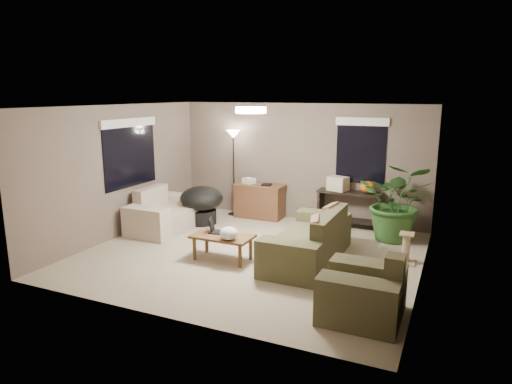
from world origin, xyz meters
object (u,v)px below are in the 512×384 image
at_px(coffee_table, 222,239).
at_px(houseplant, 397,210).
at_px(armchair, 364,294).
at_px(console_table, 349,206).
at_px(desk, 259,201).
at_px(papasan_chair, 202,202).
at_px(loveseat, 164,215).
at_px(cat_scratching_post, 406,250).
at_px(main_sofa, 310,243).
at_px(floor_lamp, 233,144).

relative_size(coffee_table, houseplant, 0.67).
distance_m(armchair, console_table, 3.89).
bearing_deg(desk, papasan_chair, -134.22).
xyz_separation_m(loveseat, console_table, (3.36, 1.70, 0.14)).
xyz_separation_m(houseplant, cat_scratching_post, (0.30, -1.13, -0.36)).
bearing_deg(coffee_table, main_sofa, 22.65).
height_order(coffee_table, floor_lamp, floor_lamp).
bearing_deg(desk, main_sofa, -48.54).
distance_m(coffee_table, console_table, 3.09).
bearing_deg(armchair, floor_lamp, 134.81).
bearing_deg(papasan_chair, floor_lamp, 73.94).
xyz_separation_m(papasan_chair, cat_scratching_post, (4.19, -0.60, -0.25)).
bearing_deg(coffee_table, desk, 100.78).
bearing_deg(desk, coffee_table, -79.22).
xyz_separation_m(loveseat, desk, (1.38, 1.62, 0.08)).
bearing_deg(loveseat, console_table, 26.82).
bearing_deg(main_sofa, cat_scratching_post, 20.56).
relative_size(main_sofa, houseplant, 1.48).
xyz_separation_m(main_sofa, houseplant, (1.15, 1.67, 0.28)).
bearing_deg(console_table, armchair, -74.36).
distance_m(loveseat, houseplant, 4.54).
height_order(desk, cat_scratching_post, desk).
height_order(main_sofa, coffee_table, main_sofa).
bearing_deg(coffee_table, loveseat, 151.60).
bearing_deg(houseplant, main_sofa, -124.44).
distance_m(armchair, houseplant, 3.27).
xyz_separation_m(desk, console_table, (1.98, 0.08, 0.06)).
xyz_separation_m(coffee_table, console_table, (1.47, 2.72, 0.08)).
height_order(coffee_table, console_table, console_table).
bearing_deg(floor_lamp, cat_scratching_post, -21.63).
relative_size(armchair, coffee_table, 1.00).
relative_size(loveseat, console_table, 1.23).
bearing_deg(houseplant, armchair, -89.29).
height_order(loveseat, papasan_chair, loveseat).
bearing_deg(papasan_chair, desk, 45.78).
relative_size(console_table, floor_lamp, 0.68).
distance_m(coffee_table, cat_scratching_post, 3.00).
height_order(coffee_table, houseplant, houseplant).
bearing_deg(houseplant, coffee_table, -138.06).
bearing_deg(armchair, console_table, 105.64).
height_order(main_sofa, floor_lamp, floor_lamp).
bearing_deg(console_table, houseplant, -25.76).
height_order(main_sofa, cat_scratching_post, main_sofa).
relative_size(papasan_chair, houseplant, 0.71).
distance_m(desk, houseplant, 3.02).
bearing_deg(floor_lamp, coffee_table, -66.84).
bearing_deg(coffee_table, papasan_chair, 129.63).
bearing_deg(desk, console_table, 2.35).
bearing_deg(main_sofa, floor_lamp, 139.66).
bearing_deg(cat_scratching_post, console_table, 129.01).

